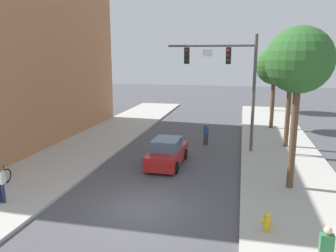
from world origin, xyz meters
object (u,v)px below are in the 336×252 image
(pedestrian_sidewalk_left_walker, at_px, (0,182))
(car_lead_red, at_px, (167,153))
(pedestrian_sidewalk_right_walker, at_px, (326,251))
(street_tree_second, at_px, (291,65))
(street_tree_nearest, at_px, (299,61))
(traffic_signal_mast, at_px, (230,72))
(street_tree_third, at_px, (275,66))
(street_tree_farthest, at_px, (274,66))
(fire_hydrant, at_px, (267,222))
(pedestrian_crossing_road, at_px, (206,133))

(pedestrian_sidewalk_left_walker, bearing_deg, car_lead_red, 50.68)
(pedestrian_sidewalk_right_walker, height_order, street_tree_second, street_tree_second)
(street_tree_nearest, height_order, street_tree_second, street_tree_nearest)
(car_lead_red, bearing_deg, traffic_signal_mast, 47.08)
(car_lead_red, xyz_separation_m, pedestrian_sidewalk_left_walker, (-5.70, -6.96, 0.34))
(car_lead_red, relative_size, pedestrian_sidewalk_left_walker, 2.61)
(traffic_signal_mast, xyz_separation_m, street_tree_third, (3.43, 7.80, 0.14))
(pedestrian_sidewalk_right_walker, height_order, street_tree_farthest, street_tree_farthest)
(fire_hydrant, height_order, street_tree_farthest, street_tree_farthest)
(street_tree_nearest, bearing_deg, fire_hydrant, -106.56)
(pedestrian_crossing_road, height_order, street_tree_third, street_tree_third)
(street_tree_farthest, bearing_deg, car_lead_red, -109.43)
(street_tree_nearest, relative_size, street_tree_second, 1.03)
(street_tree_third, relative_size, street_tree_farthest, 1.00)
(pedestrian_crossing_road, distance_m, fire_hydrant, 12.41)
(pedestrian_sidewalk_right_walker, bearing_deg, street_tree_nearest, 90.26)
(car_lead_red, relative_size, street_tree_nearest, 0.57)
(fire_hydrant, relative_size, street_tree_second, 0.10)
(street_tree_nearest, relative_size, street_tree_farthest, 1.08)
(street_tree_nearest, bearing_deg, street_tree_farthest, 87.74)
(pedestrian_crossing_road, relative_size, street_tree_second, 0.23)
(pedestrian_sidewalk_left_walker, relative_size, street_tree_nearest, 0.22)
(car_lead_red, bearing_deg, pedestrian_crossing_road, 70.37)
(car_lead_red, height_order, street_tree_farthest, street_tree_farthest)
(car_lead_red, relative_size, pedestrian_sidewalk_right_walker, 2.61)
(traffic_signal_mast, distance_m, street_tree_second, 4.33)
(car_lead_red, relative_size, street_tree_third, 0.62)
(fire_hydrant, height_order, street_tree_second, street_tree_second)
(fire_hydrant, bearing_deg, street_tree_third, 85.27)
(street_tree_second, distance_m, street_tree_third, 6.11)
(pedestrian_sidewalk_right_walker, bearing_deg, pedestrian_crossing_road, 108.66)
(pedestrian_sidewalk_left_walker, distance_m, street_tree_second, 18.43)
(car_lead_red, bearing_deg, pedestrian_sidewalk_right_walker, -55.03)
(street_tree_nearest, xyz_separation_m, street_tree_farthest, (0.94, 23.76, -0.92))
(pedestrian_crossing_road, relative_size, street_tree_third, 0.24)
(pedestrian_crossing_road, distance_m, street_tree_farthest, 17.86)
(pedestrian_sidewalk_right_walker, distance_m, street_tree_farthest, 31.02)
(pedestrian_sidewalk_left_walker, height_order, pedestrian_sidewalk_right_walker, same)
(car_lead_red, bearing_deg, street_tree_third, 59.30)
(pedestrian_sidewalk_left_walker, height_order, fire_hydrant, pedestrian_sidewalk_left_walker)
(street_tree_second, bearing_deg, street_tree_nearest, -95.14)
(traffic_signal_mast, distance_m, pedestrian_crossing_road, 4.85)
(pedestrian_crossing_road, height_order, pedestrian_sidewalk_right_walker, pedestrian_sidewalk_right_walker)
(street_tree_second, xyz_separation_m, street_tree_third, (-0.52, 6.08, -0.27))
(street_tree_second, height_order, street_tree_third, street_tree_second)
(pedestrian_sidewalk_left_walker, distance_m, pedestrian_crossing_road, 14.03)
(pedestrian_crossing_road, relative_size, street_tree_nearest, 0.22)
(car_lead_red, height_order, street_tree_nearest, street_tree_nearest)
(pedestrian_sidewalk_right_walker, bearing_deg, traffic_signal_mast, 104.19)
(pedestrian_sidewalk_left_walker, relative_size, street_tree_second, 0.23)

